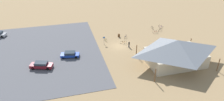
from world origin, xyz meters
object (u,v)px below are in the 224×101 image
Objects in this scene: bicycle_blue_near_porch at (125,37)px; car_maroon_aisle_side at (41,65)px; lot_sign at (104,39)px; bicycle_silver_lone_east at (160,30)px; visitor_at_bikes at (129,44)px; bicycle_orange_by_bin at (123,42)px; car_blue_by_curb at (70,54)px; bicycle_purple_lone_west at (161,27)px; bicycle_black_yard_center at (152,28)px; bicycle_red_trailside at (155,32)px; bicycle_yellow_yard_front at (106,40)px; bike_pavilion at (176,51)px; trash_bin at (119,35)px.

car_maroon_aisle_side reaches higher than bicycle_blue_near_porch.
lot_sign reaches higher than car_maroon_aisle_side.
bicycle_silver_lone_east is 0.92× the size of visitor_at_bikes.
car_blue_by_curb reaches higher than bicycle_orange_by_bin.
car_maroon_aisle_side reaches higher than bicycle_purple_lone_west.
bicycle_red_trailside is (0.51, 3.23, 0.01)m from bicycle_black_yard_center.
bicycle_silver_lone_east is at bearing -171.44° from bicycle_yellow_yard_front.
bicycle_red_trailside is 5.04m from bicycle_purple_lone_west.
bike_pavilion is 3.25× the size of car_blue_by_curb.
bicycle_silver_lone_east is 12.00m from bicycle_blue_near_porch.
bicycle_orange_by_bin is 3.66m from bicycle_blue_near_porch.
bicycle_blue_near_porch reaches higher than bicycle_purple_lone_west.
car_blue_by_curb is at bearing -153.25° from car_maroon_aisle_side.
bicycle_yellow_yard_front is 1.05× the size of bicycle_silver_lone_east.
bicycle_blue_near_porch is at bearing -116.31° from bicycle_orange_by_bin.
bicycle_orange_by_bin is at bearing 22.18° from bicycle_silver_lone_east.
bicycle_black_yard_center is 1.06× the size of visitor_at_bikes.
bicycle_silver_lone_east reaches higher than bicycle_yellow_yard_front.
bicycle_red_trailside reaches higher than bicycle_silver_lone_east.
bicycle_black_yard_center is at bearing -99.01° from bicycle_red_trailside.
bicycle_silver_lone_east is 0.98× the size of bicycle_purple_lone_west.
car_blue_by_curb reaches higher than bicycle_yellow_yard_front.
bicycle_red_trailside is at bearing 31.63° from bicycle_silver_lone_east.
bicycle_blue_near_porch is at bearing 21.95° from bicycle_black_yard_center.
visitor_at_bikes is (-15.15, -1.19, 0.17)m from car_blue_by_curb.
visitor_at_bikes is (-5.03, 5.04, 0.51)m from bicycle_yellow_yard_front.
trash_bin is 0.63× the size of bicycle_blue_near_porch.
bicycle_purple_lone_west is (-14.78, -7.77, -0.04)m from bicycle_orange_by_bin.
bicycle_red_trailside is 0.34× the size of car_maroon_aisle_side.
bicycle_yellow_yard_front is at bearing -33.39° from bicycle_orange_by_bin.
bike_pavilion reaches higher than bicycle_orange_by_bin.
bicycle_purple_lone_west is at bearing -161.60° from lot_sign.
lot_sign is at bearing -30.24° from visitor_at_bikes.
bike_pavilion reaches higher than bicycle_blue_near_porch.
bicycle_red_trailside is 2.52m from bicycle_silver_lone_east.
trash_bin reaches higher than bicycle_yellow_yard_front.
lot_sign is 17.99m from bicycle_black_yard_center.
car_blue_by_curb is (26.16, 10.80, 0.33)m from bicycle_black_yard_center.
bicycle_red_trailside is 1.10× the size of bicycle_silver_lone_east.
bicycle_blue_near_porch is (9.65, 0.87, -0.01)m from bicycle_red_trailside.
lot_sign reaches higher than bicycle_yellow_yard_front.
bicycle_orange_by_bin is at bearing 89.40° from trash_bin.
bicycle_red_trailside is 1.05× the size of bicycle_yellow_yard_front.
car_maroon_aisle_side reaches higher than trash_bin.
lot_sign is 17.50m from car_maroon_aisle_side.
trash_bin reaches higher than bicycle_red_trailside.
bicycle_yellow_yard_front is (12.40, -14.97, -2.87)m from bike_pavilion.
bicycle_blue_near_porch is (10.16, 4.09, -0.00)m from bicycle_black_yard_center.
bike_pavilion reaches higher than visitor_at_bikes.
bike_pavilion is at bearing 79.45° from bicycle_black_yard_center.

